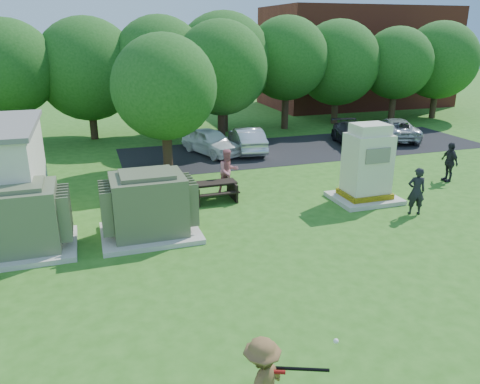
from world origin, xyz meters
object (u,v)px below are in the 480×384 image
object	(u,v)px
person_walking_right	(449,162)
car_white	(211,141)
car_dark	(354,135)
car_silver_b	(394,129)
generator_cabinet	(367,168)
transformer_right	(149,206)
picnic_table	(214,189)
person_by_generator	(416,191)
transformer_left	(18,221)
car_silver_a	(247,140)
person_at_picnic	(228,171)
batter	(262,384)

from	to	relation	value
person_walking_right	car_white	size ratio (longest dim) A/B	0.44
car_white	car_dark	world-z (taller)	car_white
car_dark	car_silver_b	size ratio (longest dim) A/B	0.94
generator_cabinet	car_white	distance (m)	9.48
car_dark	car_silver_b	bearing A→B (deg)	25.35
transformer_right	picnic_table	distance (m)	3.75
generator_cabinet	person_by_generator	distance (m)	2.03
transformer_left	transformer_right	size ratio (longest dim) A/B	1.00
transformer_left	transformer_right	distance (m)	3.70
car_silver_a	car_silver_b	bearing A→B (deg)	-172.17
person_at_picnic	car_white	bearing A→B (deg)	72.80
transformer_right	car_dark	bearing A→B (deg)	34.93
transformer_left	car_dark	world-z (taller)	transformer_left
generator_cabinet	car_dark	bearing A→B (deg)	61.40
car_dark	car_silver_a	bearing A→B (deg)	-171.93
picnic_table	person_walking_right	bearing A→B (deg)	-4.48
person_by_generator	car_silver_b	xyz separation A→B (m)	(6.63, 10.53, -0.22)
car_silver_a	car_dark	size ratio (longest dim) A/B	0.93
person_at_picnic	transformer_left	bearing A→B (deg)	-164.72
person_at_picnic	car_dark	bearing A→B (deg)	23.00
picnic_table	person_at_picnic	bearing A→B (deg)	42.22
car_silver_a	person_walking_right	bearing A→B (deg)	137.17
person_by_generator	person_at_picnic	distance (m)	6.98
car_silver_a	car_dark	world-z (taller)	car_silver_a
picnic_table	batter	distance (m)	10.81
person_by_generator	person_walking_right	world-z (taller)	person_by_generator
batter	person_at_picnic	bearing A→B (deg)	-136.67
transformer_right	person_at_picnic	bearing A→B (deg)	42.25
transformer_right	car_silver_b	world-z (taller)	transformer_right
person_by_generator	person_walking_right	xyz separation A→B (m)	(3.83, 2.77, -0.00)
transformer_left	person_at_picnic	world-z (taller)	transformer_left
car_dark	generator_cabinet	bearing A→B (deg)	-105.73
car_silver_a	car_white	bearing A→B (deg)	3.21
person_at_picnic	person_by_generator	bearing A→B (deg)	-46.44
transformer_right	person_walking_right	distance (m)	12.99
transformer_right	car_white	world-z (taller)	transformer_right
car_silver_a	car_silver_b	distance (m)	9.26
transformer_left	person_at_picnic	size ratio (longest dim) A/B	1.71
picnic_table	batter	xyz separation A→B (m)	(-2.09, -10.60, 0.36)
picnic_table	car_silver_a	size ratio (longest dim) A/B	0.43
car_silver_b	person_at_picnic	bearing A→B (deg)	46.06
transformer_right	car_white	distance (m)	10.42
transformer_right	generator_cabinet	xyz separation A→B (m)	(8.17, 0.71, 0.31)
transformer_right	car_silver_a	distance (m)	11.30
person_walking_right	car_white	xyz separation A→B (m)	(-8.41, 7.71, -0.18)
person_walking_right	car_dark	size ratio (longest dim) A/B	0.40
generator_cabinet	car_white	size ratio (longest dim) A/B	0.76
person_at_picnic	car_white	distance (m)	6.28
car_white	car_dark	size ratio (longest dim) A/B	0.91
transformer_left	car_silver_a	xyz separation A→B (m)	(10.12, 9.29, -0.32)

